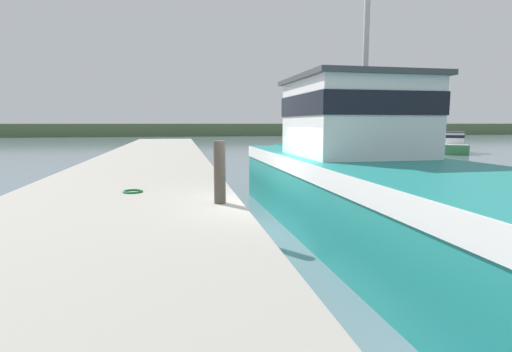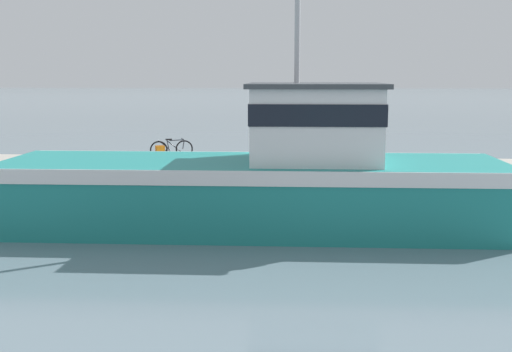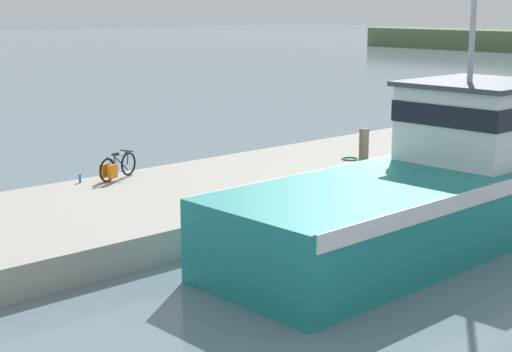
# 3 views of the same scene
# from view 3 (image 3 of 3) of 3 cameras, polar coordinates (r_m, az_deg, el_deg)

# --- Properties ---
(ground_plane) EXTENTS (320.00, 320.00, 0.00)m
(ground_plane) POSITION_cam_3_polar(r_m,az_deg,el_deg) (22.06, 9.95, -2.58)
(ground_plane) COLOR slate
(dock_pier) EXTENTS (6.03, 80.00, 0.73)m
(dock_pier) POSITION_cam_3_polar(r_m,az_deg,el_deg) (24.30, 3.20, -0.15)
(dock_pier) COLOR #A39E93
(dock_pier) RESTS_ON ground_plane
(fishing_boat_main) EXTENTS (3.85, 15.20, 10.06)m
(fishing_boat_main) POSITION_cam_3_polar(r_m,az_deg,el_deg) (19.95, 14.19, -0.40)
(fishing_boat_main) COLOR teal
(fishing_boat_main) RESTS_ON ground_plane
(bicycle_touring) EXTENTS (0.78, 1.60, 0.76)m
(bicycle_touring) POSITION_cam_3_polar(r_m,az_deg,el_deg) (22.65, -10.22, 0.60)
(bicycle_touring) COLOR black
(bicycle_touring) RESTS_ON dock_pier
(mooring_post) EXTENTS (0.28, 0.28, 1.47)m
(mooring_post) POSITION_cam_3_polar(r_m,az_deg,el_deg) (22.48, 7.83, 1.59)
(mooring_post) COLOR #51473D
(mooring_post) RESTS_ON dock_pier
(hose_coil) EXTENTS (0.54, 0.54, 0.05)m
(hose_coil) POSITION_cam_3_polar(r_m,az_deg,el_deg) (25.47, 6.84, 1.25)
(hose_coil) COLOR #197A2D
(hose_coil) RESTS_ON dock_pier
(water_bottle_on_curb) EXTENTS (0.07, 0.07, 0.23)m
(water_bottle_on_curb) POSITION_cam_3_polar(r_m,az_deg,el_deg) (22.53, -12.68, -0.18)
(water_bottle_on_curb) COLOR blue
(water_bottle_on_curb) RESTS_ON dock_pier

